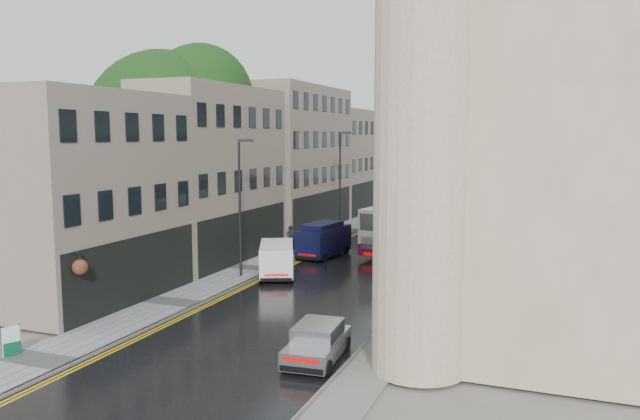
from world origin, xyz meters
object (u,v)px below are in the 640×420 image
Objects in this scene: silver_hatchback at (286,351)px; estate_sign at (11,341)px; tree_far at (260,157)px; white_lorry at (435,208)px; cream_bus at (377,230)px; lamp_post_far at (340,184)px; lamp_post_near at (240,209)px; pedestrian at (291,240)px; navy_van at (301,241)px; white_van at (261,265)px; tree_near at (164,153)px.

silver_hatchback is 10.07m from estate_sign.
tree_far reaches higher than white_lorry.
cream_bus is 8.55m from lamp_post_far.
pedestrian is at bearing 67.92° from lamp_post_near.
navy_van is at bearing -107.74° from lamp_post_far.
tree_far is 32.19m from silver_hatchback.
lamp_post_near is 0.94× the size of lamp_post_far.
silver_hatchback is at bearing -77.63° from lamp_post_near.
cream_bus reaches higher than estate_sign.
lamp_post_near is (6.75, -16.05, -2.27)m from tree_far.
white_van reaches higher than estate_sign.
lamp_post_near is (-7.11, -20.37, 1.87)m from white_lorry.
pedestrian is at bearing 110.21° from estate_sign.
tree_near is 11.12m from white_van.
lamp_post_near reaches higher than white_van.
lamp_post_near is at bearing -23.36° from tree_near.
lamp_post_near is at bearing -94.16° from navy_van.
tree_near reaches higher than white_van.
white_van is at bearing -63.43° from tree_far.
estate_sign is (-9.77, -2.47, -0.05)m from silver_hatchback.
cream_bus is 11.33× the size of estate_sign.
tree_far is at bearing 88.68° from tree_near.
estate_sign is at bearing -91.03° from navy_van.
tree_near is 1.81× the size of lamp_post_near.
tree_far is 31.38m from estate_sign.
tree_far is 1.58× the size of white_lorry.
lamp_post_far is at bearing 101.51° from navy_van.
pedestrian is at bearing 29.51° from tree_near.
navy_van is at bearing -115.32° from white_lorry.
tree_near reaches higher than tree_far.
tree_near reaches higher than pedestrian.
navy_van is at bearing -128.05° from cream_bus.
tree_near is at bearing 131.86° from estate_sign.
tree_near is at bearing 132.70° from white_van.
lamp_post_far is (0.27, 9.18, 3.11)m from pedestrian.
cream_bus is (12.00, -6.31, -4.55)m from tree_far.
silver_hatchback is at bearing -96.96° from lamp_post_far.
white_van is (-6.57, 11.30, 0.28)m from silver_hatchback.
white_lorry is 4.04× the size of pedestrian.
white_lorry is 7.34× the size of estate_sign.
pedestrian is at bearing -114.27° from lamp_post_far.
silver_hatchback is at bearing 38.68° from estate_sign.
cream_bus is 2.61× the size of navy_van.
cream_bus is at bearing -102.72° from white_lorry.
navy_van is (-0.44, 6.65, 0.22)m from white_van.
tree_far reaches higher than silver_hatchback.
navy_van is at bearing 57.21° from lamp_post_near.
lamp_post_far is 30.89m from estate_sign.
lamp_post_far reaches higher than estate_sign.
lamp_post_near is (7.05, -3.05, -2.98)m from tree_near.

